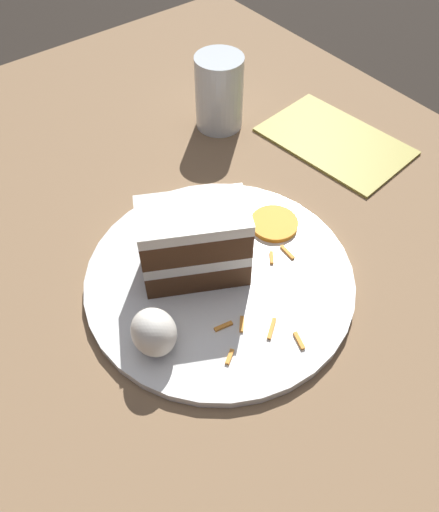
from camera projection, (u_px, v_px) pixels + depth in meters
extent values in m
plane|color=black|center=(184.00, 275.00, 0.58)|extent=(6.00, 6.00, 0.00)
cube|color=#846647|center=(183.00, 268.00, 0.57)|extent=(1.06, 0.92, 0.03)
cylinder|color=white|center=(220.00, 278.00, 0.54)|extent=(0.29, 0.29, 0.01)
cube|color=#4C2D19|center=(194.00, 261.00, 0.53)|extent=(0.10, 0.12, 0.03)
cube|color=white|center=(193.00, 247.00, 0.51)|extent=(0.10, 0.12, 0.01)
cube|color=#4C2D19|center=(192.00, 232.00, 0.49)|extent=(0.10, 0.12, 0.03)
cube|color=white|center=(191.00, 216.00, 0.47)|extent=(0.10, 0.12, 0.01)
ellipsoid|color=white|center=(154.00, 332.00, 0.46)|extent=(0.05, 0.04, 0.05)
cylinder|color=orange|center=(274.00, 223.00, 0.58)|extent=(0.06, 0.06, 0.01)
cube|color=orange|center=(272.00, 329.00, 0.49)|extent=(0.02, 0.02, 0.00)
cube|color=orange|center=(230.00, 357.00, 0.47)|extent=(0.01, 0.02, 0.00)
cube|color=orange|center=(299.00, 341.00, 0.48)|extent=(0.02, 0.01, 0.00)
cube|color=orange|center=(242.00, 222.00, 0.58)|extent=(0.01, 0.02, 0.00)
cube|color=orange|center=(224.00, 217.00, 0.59)|extent=(0.01, 0.01, 0.00)
cube|color=orange|center=(272.00, 258.00, 0.55)|extent=(0.02, 0.01, 0.00)
cube|color=orange|center=(287.00, 252.00, 0.55)|extent=(0.02, 0.01, 0.00)
cube|color=orange|center=(242.00, 324.00, 0.49)|extent=(0.02, 0.01, 0.00)
cube|color=orange|center=(223.00, 326.00, 0.49)|extent=(0.01, 0.02, 0.00)
cylinder|color=silver|center=(219.00, 93.00, 0.68)|extent=(0.07, 0.07, 0.10)
cylinder|color=silver|center=(219.00, 113.00, 0.71)|extent=(0.06, 0.06, 0.04)
cube|color=#9E933D|center=(335.00, 141.00, 0.70)|extent=(0.21, 0.15, 0.00)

